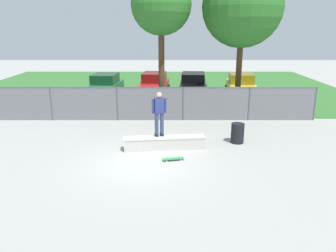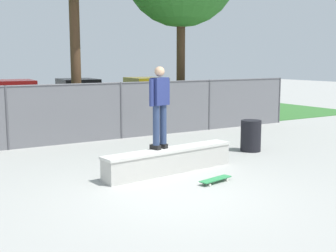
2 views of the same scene
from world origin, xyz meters
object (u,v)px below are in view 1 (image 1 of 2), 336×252
skateboarder (158,112)px  car_green (104,86)px  car_black (192,85)px  skateboard (172,159)px  car_red (153,84)px  tree_near_right (241,7)px  concrete_ledge (163,143)px  car_yellow (240,85)px  tree_near_left (160,5)px  trash_bin (237,133)px

skateboarder → car_green: skateboarder is taller
car_black → skateboard: bearing=-97.4°
skateboarder → car_red: 11.16m
car_green → car_black: same height
tree_near_right → car_green: size_ratio=1.84×
car_green → car_black: 6.25m
concrete_ledge → car_yellow: size_ratio=0.77×
tree_near_left → car_yellow: (5.52, 5.39, -5.05)m
skateboard → tree_near_right: 9.83m
tree_near_left → car_red: size_ratio=1.73×
tree_near_right → trash_bin: 7.41m
car_red → skateboard: bearing=-84.5°
skateboard → tree_near_left: size_ratio=0.11×
tree_near_right → car_black: (-2.13, 5.26, -4.99)m
skateboarder → car_yellow: (5.52, 10.65, -0.71)m
car_yellow → concrete_ledge: bearing=-116.3°
skateboarder → skateboard: size_ratio=2.21×
tree_near_left → car_green: bearing=128.1°
concrete_ledge → skateboard: 1.29m
tree_near_left → trash_bin: (3.35, -4.53, -5.45)m
skateboarder → tree_near_left: size_ratio=0.24×
skateboarder → tree_near_left: tree_near_left is taller
tree_near_left → car_yellow: tree_near_left is taller
skateboarder → car_yellow: skateboarder is taller
skateboard → car_red: 12.51m
concrete_ledge → skateboard: (0.35, -1.23, -0.20)m
tree_near_left → tree_near_right: 4.30m
car_red → tree_near_right: bearing=-47.6°
skateboarder → car_yellow: size_ratio=0.42×
concrete_ledge → car_black: 11.26m
car_red → car_black: bearing=-2.7°
tree_near_right → trash_bin: bearing=-100.6°
skateboarder → car_red: (-0.64, 11.11, -0.71)m
concrete_ledge → skateboard: concrete_ledge is taller
skateboarder → skateboard: skateboarder is taller
tree_near_left → car_yellow: size_ratio=1.73×
concrete_ledge → skateboarder: (-0.21, 0.09, 1.28)m
car_green → tree_near_left: bearing=-51.9°
concrete_ledge → skateboard: size_ratio=4.06×
car_black → car_yellow: size_ratio=1.00×
tree_near_left → car_black: 7.93m
tree_near_left → car_green: tree_near_left is taller
car_black → skateboarder: bearing=-101.1°
tree_near_left → car_red: 7.75m
car_red → concrete_ledge: bearing=-85.7°
concrete_ledge → car_green: size_ratio=0.77×
skateboarder → car_yellow: 12.02m
car_yellow → trash_bin: (-2.17, -9.92, -0.41)m
concrete_ledge → car_yellow: bearing=63.7°
tree_near_left → trash_bin: bearing=-53.5°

